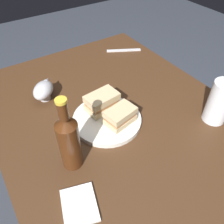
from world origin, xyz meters
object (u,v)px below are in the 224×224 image
(gravy_boat, at_px, (43,90))
(cider_bottle, at_px, (69,141))
(fork, at_px, (124,50))
(pint_glass, at_px, (219,105))
(plate, at_px, (107,119))
(sandwich_half_left, at_px, (120,116))
(sandwich_half_right, at_px, (102,102))
(napkin, at_px, (79,205))

(gravy_boat, height_order, cider_bottle, cider_bottle)
(fork, bearing_deg, pint_glass, -63.25)
(pint_glass, xyz_separation_m, fork, (-0.59, 0.02, -0.07))
(plate, xyz_separation_m, sandwich_half_left, (0.04, 0.03, 0.04))
(cider_bottle, bearing_deg, sandwich_half_right, 126.58)
(gravy_boat, bearing_deg, pint_glass, 46.70)
(cider_bottle, bearing_deg, plate, 117.05)
(sandwich_half_left, bearing_deg, fork, 143.37)
(sandwich_half_right, xyz_separation_m, cider_bottle, (0.14, -0.19, 0.05))
(pint_glass, relative_size, fork, 0.89)
(sandwich_half_right, xyz_separation_m, fork, (-0.34, 0.34, -0.05))
(sandwich_half_left, xyz_separation_m, fork, (-0.43, 0.32, -0.04))
(sandwich_half_left, height_order, pint_glass, pint_glass)
(sandwich_half_left, relative_size, fork, 0.64)
(sandwich_half_right, height_order, gravy_boat, sandwich_half_right)
(sandwich_half_left, distance_m, fork, 0.54)
(sandwich_half_left, bearing_deg, cider_bottle, -76.61)
(sandwich_half_right, xyz_separation_m, pint_glass, (0.25, 0.32, 0.02))
(plate, height_order, pint_glass, pint_glass)
(sandwich_half_left, distance_m, napkin, 0.32)
(plate, xyz_separation_m, pint_glass, (0.20, 0.33, 0.06))
(plate, distance_m, sandwich_half_left, 0.06)
(gravy_boat, distance_m, napkin, 0.48)
(gravy_boat, distance_m, cider_bottle, 0.35)
(sandwich_half_right, xyz_separation_m, gravy_boat, (-0.20, -0.15, -0.01))
(sandwich_half_left, height_order, gravy_boat, sandwich_half_left)
(pint_glass, xyz_separation_m, gravy_boat, (-0.45, -0.48, -0.03))
(fork, bearing_deg, sandwich_half_left, -98.29)
(fork, bearing_deg, sandwich_half_right, -106.58)
(sandwich_half_left, xyz_separation_m, pint_glass, (0.16, 0.31, 0.02))
(pint_glass, bearing_deg, fork, 178.42)
(gravy_boat, xyz_separation_m, fork, (-0.15, 0.49, -0.04))
(napkin, distance_m, fork, 0.85)
(plate, height_order, fork, plate)
(plate, bearing_deg, sandwich_half_right, 167.73)
(pint_glass, distance_m, gravy_boat, 0.65)
(napkin, bearing_deg, sandwich_half_right, 139.03)
(plate, relative_size, pint_glass, 1.55)
(plate, distance_m, gravy_boat, 0.28)
(sandwich_half_right, bearing_deg, cider_bottle, -53.42)
(plate, height_order, cider_bottle, cider_bottle)
(sandwich_half_right, distance_m, gravy_boat, 0.25)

